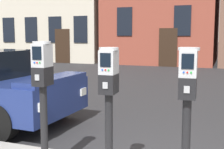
# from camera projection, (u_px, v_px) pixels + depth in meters

# --- Properties ---
(parking_meter_near_kerb) EXTENTS (0.23, 0.26, 1.51)m
(parking_meter_near_kerb) POSITION_uv_depth(u_px,v_px,m) (43.00, 80.00, 3.73)
(parking_meter_near_kerb) COLOR black
(parking_meter_near_kerb) RESTS_ON sidewalk_slab
(parking_meter_twin_adjacent) EXTENTS (0.23, 0.26, 1.45)m
(parking_meter_twin_adjacent) POSITION_uv_depth(u_px,v_px,m) (109.00, 88.00, 3.44)
(parking_meter_twin_adjacent) COLOR black
(parking_meter_twin_adjacent) RESTS_ON sidewalk_slab
(parking_meter_end_of_row) EXTENTS (0.23, 0.26, 1.46)m
(parking_meter_end_of_row) POSITION_uv_depth(u_px,v_px,m) (187.00, 92.00, 3.14)
(parking_meter_end_of_row) COLOR black
(parking_meter_end_of_row) RESTS_ON sidewalk_slab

